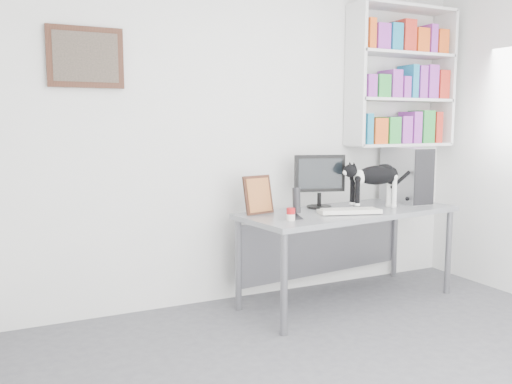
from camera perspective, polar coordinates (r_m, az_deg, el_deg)
room at (r=2.77m, az=17.59°, el=4.95°), size 4.01×4.01×2.70m
bookshelf at (r=5.10m, az=15.06°, el=11.59°), size 1.03×0.28×1.24m
wall_art at (r=4.06m, az=-17.50°, el=13.38°), size 0.52×0.04×0.42m
desk at (r=4.47m, az=9.70°, el=-6.64°), size 1.89×0.92×0.76m
monitor at (r=4.42m, az=6.69°, el=1.15°), size 0.46×0.31×0.44m
keyboard at (r=4.22m, az=9.79°, el=-2.00°), size 0.50×0.30×0.04m
pc_tower at (r=4.92m, az=15.51°, el=1.77°), size 0.24×0.49×0.48m
speaker at (r=3.93m, az=4.29°, el=-1.11°), size 0.12×0.12×0.24m
leaning_print at (r=4.11m, az=0.23°, el=-0.23°), size 0.26×0.15×0.31m
soup_can at (r=3.86m, az=3.68°, el=-2.35°), size 0.08×0.08×0.09m
cat at (r=4.49m, az=12.44°, el=0.61°), size 0.59×0.16×0.36m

